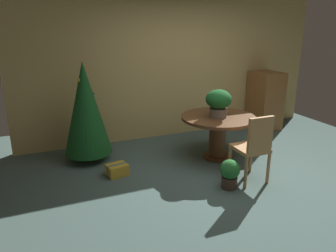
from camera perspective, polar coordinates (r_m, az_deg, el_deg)
ground_plane at (r=4.77m, az=12.37°, el=-9.12°), size 6.60×6.60×0.00m
back_wall_panel at (r=6.23m, az=1.49°, el=10.19°), size 6.00×0.10×2.60m
round_dining_table at (r=5.24m, az=8.80°, el=-0.34°), size 1.18×1.18×0.71m
flower_vase at (r=5.06m, az=8.89°, el=4.27°), size 0.40×0.40×0.44m
wooden_chair_near at (r=4.51m, az=14.90°, el=-3.38°), size 0.41×0.44×0.97m
holiday_tree at (r=5.17m, az=-14.32°, el=3.02°), size 0.75×0.75×1.58m
gift_box_gold at (r=4.79m, az=-8.96°, el=-7.64°), size 0.32×0.28×0.17m
wooden_cabinet at (r=6.99m, az=16.75°, el=4.34°), size 0.54×0.61×1.18m
potted_plant at (r=4.42m, az=10.85°, el=-8.14°), size 0.27×0.27×0.40m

